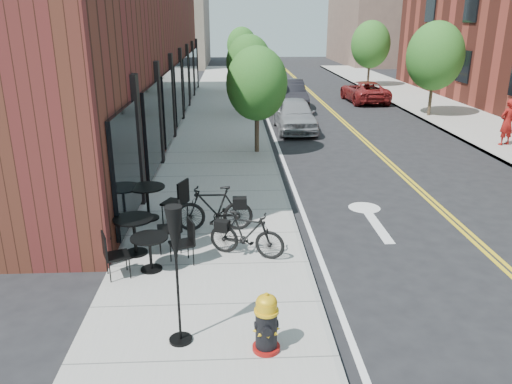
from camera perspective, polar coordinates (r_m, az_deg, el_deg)
name	(u,v)px	position (r m, az deg, el deg)	size (l,w,h in m)	color
ground	(309,267)	(10.33, 6.03, -8.52)	(120.00, 120.00, 0.00)	black
sidewalk_near	(220,147)	(19.62, -4.16, 5.17)	(4.00, 70.00, 0.12)	#9E9B93
building_near	(117,50)	(23.60, -15.57, 15.37)	(5.00, 28.00, 7.00)	#4E2619
bg_building_left	(170,17)	(57.40, -9.85, 19.10)	(8.00, 14.00, 10.00)	#726656
bg_building_right	(385,8)	(61.59, 14.57, 19.71)	(10.00, 16.00, 12.00)	brown
tree_near_a	(257,84)	(18.19, 0.10, 12.27)	(2.20, 2.20, 3.81)	#382B1E
tree_near_b	(249,62)	(26.13, -0.82, 14.61)	(2.30, 2.30, 3.98)	#382B1E
tree_near_c	(245,55)	(34.12, -1.32, 15.35)	(2.10, 2.10, 3.67)	#382B1E
tree_near_d	(242,45)	(42.09, -1.64, 16.42)	(2.40, 2.40, 4.11)	#382B1E
tree_far_b	(435,56)	(27.06, 19.79, 14.41)	(2.80, 2.80, 4.62)	#382B1E
tree_far_c	(371,44)	(38.43, 12.96, 16.11)	(2.80, 2.80, 4.62)	#382B1E
fire_hydrant	(266,323)	(7.54, 1.19, -14.79)	(0.45, 0.45, 0.95)	maroon
bicycle_left	(214,209)	(11.51, -4.83, -1.91)	(0.51, 1.80, 1.08)	black
bicycle_right	(247,234)	(10.26, -1.08, -4.85)	(0.46, 1.62, 0.97)	black
bistro_set_a	(150,248)	(9.93, -12.02, -6.32)	(1.73, 1.02, 0.91)	black
bistro_set_b	(148,198)	(12.43, -12.29, -0.65)	(2.04, 1.26, 1.09)	black
bistro_set_c	(134,230)	(10.65, -13.74, -4.28)	(1.98, 0.96, 1.04)	black
patio_umbrella	(175,247)	(7.26, -9.19, -6.24)	(0.36, 0.36, 2.20)	black
parked_car_a	(294,115)	(22.72, 4.42, 8.82)	(1.73, 4.30, 1.46)	gray
parked_car_b	(287,95)	(28.21, 3.62, 11.02)	(1.72, 4.95, 1.63)	black
parked_car_c	(263,77)	(37.29, 0.78, 13.03)	(2.27, 5.58, 1.62)	#9E9DA2
parked_car_far	(364,91)	(31.52, 12.27, 11.16)	(2.11, 4.58, 1.27)	maroon
pedestrian	(507,122)	(21.76, 26.76, 7.15)	(0.65, 0.43, 1.79)	maroon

